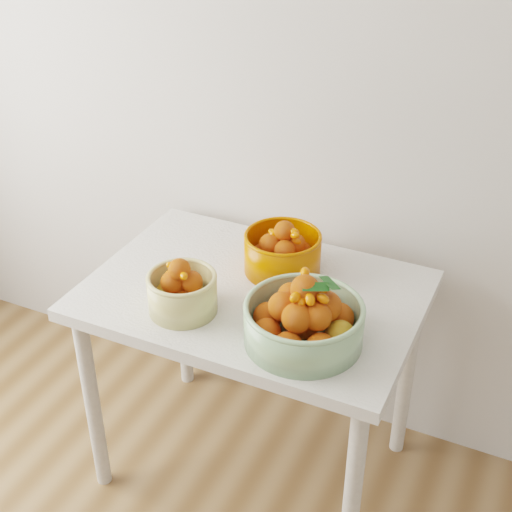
% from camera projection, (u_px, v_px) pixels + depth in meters
% --- Properties ---
extents(table, '(1.00, 0.70, 0.75)m').
position_uv_depth(table, '(254.00, 315.00, 2.21)').
color(table, silver).
rests_on(table, ground).
extents(bowl_cream, '(0.27, 0.27, 0.17)m').
position_uv_depth(bowl_cream, '(182.00, 292.00, 2.03)').
color(bowl_cream, '#CEBF78').
rests_on(bowl_cream, table).
extents(bowl_green, '(0.36, 0.36, 0.21)m').
position_uv_depth(bowl_green, '(304.00, 320.00, 1.91)').
color(bowl_green, '#8DB485').
rests_on(bowl_green, table).
extents(bowl_orange, '(0.29, 0.29, 0.17)m').
position_uv_depth(bowl_orange, '(283.00, 252.00, 2.21)').
color(bowl_orange, '#C54B00').
rests_on(bowl_orange, table).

